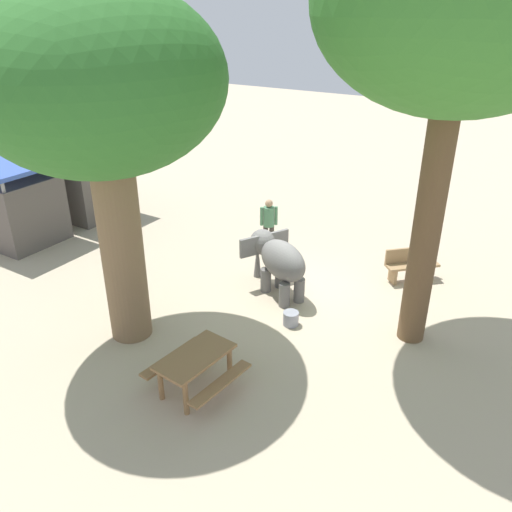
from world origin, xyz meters
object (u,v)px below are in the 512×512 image
at_px(elephant, 278,259).
at_px(market_stall_teal, 88,184).
at_px(market_stall_blue, 21,207).
at_px(person_handler, 269,222).
at_px(feed_bucket, 291,318).
at_px(wooden_bench, 411,263).
at_px(picnic_table_near, 195,364).
at_px(shade_tree_main, 102,88).
at_px(shade_tree_secondary, 463,2).

xyz_separation_m(elephant, market_stall_teal, (1.21, 8.07, 0.21)).
bearing_deg(market_stall_blue, elephant, -80.25).
relative_size(person_handler, market_stall_teal, 0.64).
relative_size(market_stall_blue, feed_bucket, 7.00).
relative_size(elephant, market_stall_teal, 0.81).
bearing_deg(elephant, wooden_bench, -109.75).
relative_size(elephant, wooden_bench, 1.60).
bearing_deg(picnic_table_near, shade_tree_main, 78.67).
height_order(elephant, wooden_bench, elephant).
height_order(wooden_bench, feed_bucket, wooden_bench).
relative_size(person_handler, wooden_bench, 1.26).
distance_m(person_handler, picnic_table_near, 6.24).
relative_size(wooden_bench, market_stall_blue, 0.51).
relative_size(shade_tree_main, feed_bucket, 19.70).
xyz_separation_m(market_stall_blue, market_stall_teal, (2.60, 0.00, 0.00)).
height_order(shade_tree_main, feed_bucket, shade_tree_main).
height_order(elephant, picnic_table_near, elephant).
xyz_separation_m(shade_tree_main, picnic_table_near, (-0.72, -2.37, -4.66)).
bearing_deg(feed_bucket, elephant, 41.72).
xyz_separation_m(elephant, market_stall_blue, (-1.39, 8.07, 0.21)).
height_order(elephant, shade_tree_secondary, shade_tree_secondary).
relative_size(market_stall_teal, feed_bucket, 7.00).
distance_m(shade_tree_secondary, wooden_bench, 6.73).
distance_m(picnic_table_near, market_stall_blue, 9.00).
height_order(elephant, market_stall_blue, market_stall_blue).
height_order(shade_tree_secondary, picnic_table_near, shade_tree_secondary).
bearing_deg(feed_bucket, person_handler, 38.26).
distance_m(shade_tree_main, shade_tree_secondary, 6.32).
bearing_deg(shade_tree_main, market_stall_teal, 54.22).
height_order(shade_tree_main, market_stall_teal, shade_tree_main).
xyz_separation_m(picnic_table_near, market_stall_blue, (2.60, 8.60, 0.55)).
xyz_separation_m(shade_tree_secondary, wooden_bench, (2.58, 0.81, -6.16)).
distance_m(person_handler, shade_tree_secondary, 7.77).
xyz_separation_m(shade_tree_secondary, market_stall_teal, (1.35, 11.53, -5.49)).
distance_m(shade_tree_main, market_stall_blue, 7.69).
relative_size(person_handler, shade_tree_secondary, 0.19).
bearing_deg(person_handler, shade_tree_main, -43.06).
distance_m(market_stall_blue, market_stall_teal, 2.60).
bearing_deg(wooden_bench, shade_tree_main, 7.66).
bearing_deg(shade_tree_secondary, market_stall_teal, 83.33).
xyz_separation_m(person_handler, market_stall_teal, (-0.72, 6.66, 0.19)).
bearing_deg(shade_tree_main, market_stall_blue, 73.15).
relative_size(wooden_bench, feed_bucket, 3.56).
bearing_deg(market_stall_teal, picnic_table_near, -121.18).
relative_size(shade_tree_main, shade_tree_secondary, 0.82).
distance_m(elephant, shade_tree_main, 5.72).
relative_size(elephant, person_handler, 1.27).
bearing_deg(wooden_bench, elephant, -1.40).
xyz_separation_m(picnic_table_near, feed_bucket, (2.87, -0.47, -0.43)).
relative_size(person_handler, market_stall_blue, 0.64).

